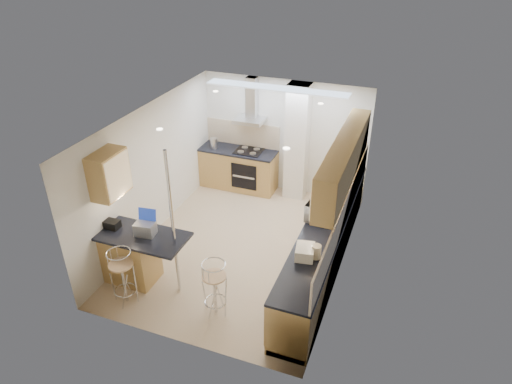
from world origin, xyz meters
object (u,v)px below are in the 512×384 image
at_px(laptop, 145,229).
at_px(bar_stool_near, 123,277).
at_px(bar_stool_end, 215,288).
at_px(microwave, 322,209).
at_px(bread_bin, 305,252).

distance_m(laptop, bar_stool_near, 0.80).
relative_size(bar_stool_near, bar_stool_end, 1.03).
relative_size(microwave, laptop, 1.92).
bearing_deg(laptop, microwave, 23.57).
bearing_deg(microwave, bar_stool_near, 136.73).
relative_size(laptop, bread_bin, 0.91).
xyz_separation_m(bar_stool_end, bread_bin, (1.18, 0.63, 0.54)).
bearing_deg(bar_stool_near, microwave, 46.83).
height_order(bar_stool_near, bar_stool_end, bar_stool_near).
xyz_separation_m(laptop, bar_stool_end, (1.30, -0.28, -0.58)).
relative_size(microwave, bar_stool_end, 0.63).
distance_m(laptop, bread_bin, 2.51).
height_order(laptop, bread_bin, laptop).
height_order(microwave, bread_bin, microwave).
xyz_separation_m(microwave, bread_bin, (0.02, -1.13, -0.07)).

